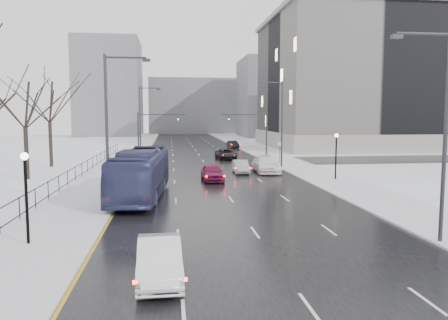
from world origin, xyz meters
name	(u,v)px	position (x,y,z in m)	size (l,w,h in m)	color
road	(198,154)	(0.00, 60.00, 0.02)	(16.00, 150.00, 0.04)	black
cross_road	(204,162)	(0.00, 48.00, 0.02)	(130.00, 10.00, 0.04)	black
sidewalk_left	(131,154)	(-10.50, 60.00, 0.08)	(5.00, 150.00, 0.16)	silver
sidewalk_right	(263,153)	(10.50, 60.00, 0.08)	(5.00, 150.00, 0.16)	silver
park_strip	(67,155)	(-20.00, 60.00, 0.06)	(14.00, 150.00, 0.12)	white
tree_park_d	(28,180)	(-17.80, 34.00, 0.00)	(8.75, 8.75, 12.50)	black
tree_park_e	(52,168)	(-18.20, 44.00, 0.00)	(9.45, 9.45, 13.50)	black
iron_fence	(70,176)	(-13.00, 30.00, 0.91)	(0.06, 70.00, 1.30)	black
streetlight_r_near	(441,126)	(8.17, 10.00, 5.62)	(2.95, 0.25, 10.00)	#2D2D33
streetlight_r_mid	(280,120)	(8.17, 40.00, 5.62)	(2.95, 0.25, 10.00)	#2D2D33
streetlight_l_near	(110,123)	(-8.17, 20.00, 5.62)	(2.95, 0.25, 10.00)	#2D2D33
streetlight_l_far	(142,119)	(-8.17, 52.00, 5.62)	(2.95, 0.25, 10.00)	#2D2D33
lamppost_l	(26,185)	(-11.00, 12.00, 2.94)	(0.36, 0.36, 4.28)	black
lamppost_r_mid	(336,150)	(11.00, 30.00, 2.94)	(0.36, 0.36, 4.28)	black
mast_signal_right	(259,130)	(7.33, 48.00, 4.11)	(6.10, 0.33, 6.50)	#2D2D33
mast_signal_left	(147,131)	(-7.33, 48.00, 4.11)	(6.10, 0.33, 6.50)	#2D2D33
no_uturn_sign	(280,146)	(9.20, 44.00, 2.30)	(0.60, 0.06, 2.70)	#2D2D33
civic_building	(375,89)	(35.00, 72.00, 11.21)	(41.00, 31.00, 24.80)	gray
bldg_far_right	(282,98)	(28.00, 115.00, 11.00)	(24.00, 20.00, 22.00)	slate
bldg_far_left	(110,88)	(-22.00, 125.00, 14.00)	(18.00, 22.00, 28.00)	slate
bldg_far_center	(195,107)	(4.00, 140.00, 9.00)	(30.00, 18.00, 18.00)	slate
sedan_left_near	(159,259)	(-4.80, 7.03, 0.80)	(1.60, 4.60, 1.52)	white
bus	(141,173)	(-6.52, 23.71, 1.83)	(3.01, 12.85, 3.58)	navy
sedan_center_near	(212,172)	(-0.50, 31.10, 0.83)	(1.87, 4.64, 1.58)	maroon
sedan_right_near	(241,167)	(3.00, 36.23, 0.73)	(1.46, 4.18, 1.38)	#9B999E
sedan_right_cross	(226,154)	(3.31, 50.83, 0.75)	(2.37, 5.14, 1.43)	black
sedan_right_far	(266,164)	(5.75, 36.36, 0.89)	(2.39, 5.89, 1.71)	white
sedan_right_distant	(233,144)	(7.20, 70.97, 0.72)	(1.43, 4.10, 1.35)	black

